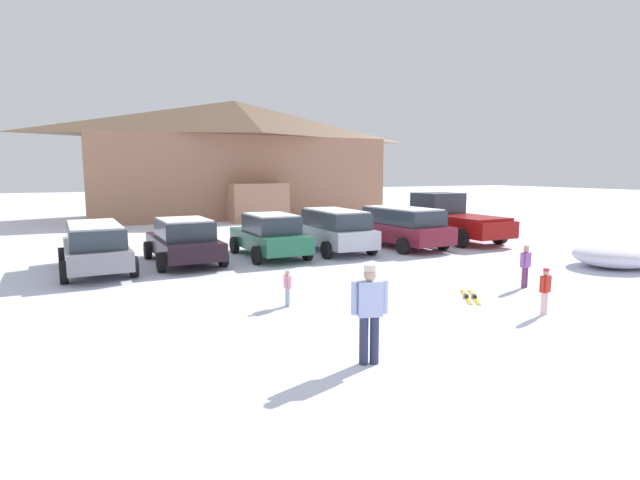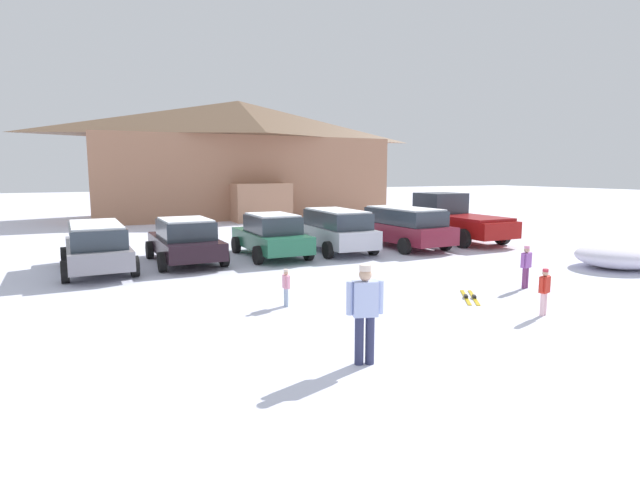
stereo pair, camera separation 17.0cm
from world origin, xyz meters
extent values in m
plane|color=silver|center=(0.00, 0.00, 0.00)|extent=(160.00, 160.00, 0.00)
cube|color=#A27054|center=(3.97, 29.98, 2.73)|extent=(19.86, 8.24, 5.47)
pyramid|color=brown|center=(3.97, 29.98, 6.77)|extent=(20.46, 8.85, 2.62)
cube|color=#AD7B5D|center=(3.91, 25.07, 1.20)|extent=(3.62, 1.84, 2.40)
cube|color=gray|center=(-6.03, 12.06, 0.61)|extent=(1.88, 4.75, 0.57)
cube|color=#2D3842|center=(-6.03, 11.97, 1.19)|extent=(1.64, 3.62, 0.59)
cube|color=white|center=(-6.03, 11.97, 1.51)|extent=(1.53, 3.44, 0.06)
cylinder|color=black|center=(-7.02, 13.49, 0.32)|extent=(0.24, 0.65, 0.64)
cylinder|color=black|center=(-5.14, 13.55, 0.32)|extent=(0.24, 0.65, 0.64)
cylinder|color=black|center=(-6.93, 10.57, 0.32)|extent=(0.24, 0.65, 0.64)
cylinder|color=black|center=(-5.05, 10.63, 0.32)|extent=(0.24, 0.65, 0.64)
cube|color=black|center=(-3.23, 12.40, 0.60)|extent=(1.94, 4.44, 0.57)
cube|color=#2D3842|center=(-3.23, 12.18, 1.19)|extent=(1.68, 2.32, 0.61)
cube|color=white|center=(-3.23, 12.18, 1.52)|extent=(1.56, 2.20, 0.06)
cylinder|color=black|center=(-4.25, 13.75, 0.32)|extent=(0.23, 0.64, 0.64)
cylinder|color=black|center=(-2.26, 13.79, 0.32)|extent=(0.23, 0.64, 0.64)
cylinder|color=black|center=(-4.20, 11.02, 0.32)|extent=(0.23, 0.64, 0.64)
cylinder|color=black|center=(-2.21, 11.06, 0.32)|extent=(0.23, 0.64, 0.64)
cube|color=#246849|center=(-0.12, 12.28, 0.62)|extent=(1.76, 4.30, 0.61)
cube|color=#2D3842|center=(-0.12, 12.06, 1.24)|extent=(1.55, 2.23, 0.62)
cube|color=white|center=(-0.12, 12.06, 1.58)|extent=(1.44, 2.12, 0.06)
cylinder|color=black|center=(-1.06, 13.61, 0.32)|extent=(0.22, 0.64, 0.64)
cylinder|color=black|center=(0.83, 13.61, 0.32)|extent=(0.22, 0.64, 0.64)
cylinder|color=black|center=(-1.06, 10.95, 0.32)|extent=(0.22, 0.64, 0.64)
cylinder|color=black|center=(0.83, 10.95, 0.32)|extent=(0.22, 0.64, 0.64)
cube|color=#B4B5C2|center=(2.59, 12.25, 0.66)|extent=(1.91, 4.41, 0.68)
cube|color=#2D3842|center=(2.59, 12.16, 1.31)|extent=(1.66, 3.36, 0.61)
cube|color=white|center=(2.59, 12.16, 1.64)|extent=(1.55, 3.19, 0.06)
cylinder|color=black|center=(1.71, 13.63, 0.32)|extent=(0.25, 0.65, 0.64)
cylinder|color=black|center=(3.58, 13.55, 0.32)|extent=(0.25, 0.65, 0.64)
cylinder|color=black|center=(1.60, 10.94, 0.32)|extent=(0.25, 0.65, 0.64)
cylinder|color=black|center=(3.48, 10.86, 0.32)|extent=(0.25, 0.65, 0.64)
cube|color=maroon|center=(5.62, 12.00, 0.66)|extent=(2.12, 4.72, 0.69)
cube|color=#2D3842|center=(5.62, 11.91, 1.31)|extent=(1.84, 3.60, 0.61)
cube|color=white|center=(5.62, 11.91, 1.65)|extent=(1.72, 3.41, 0.06)
cylinder|color=black|center=(4.53, 13.39, 0.32)|extent=(0.25, 0.65, 0.64)
cylinder|color=black|center=(6.57, 13.49, 0.32)|extent=(0.25, 0.65, 0.64)
cylinder|color=black|center=(4.67, 10.52, 0.32)|extent=(0.25, 0.65, 0.64)
cylinder|color=black|center=(6.71, 10.62, 0.32)|extent=(0.25, 0.65, 0.64)
cube|color=maroon|center=(8.87, 12.52, 0.75)|extent=(2.09, 5.67, 0.70)
cube|color=#2D3842|center=(8.86, 13.65, 1.62)|extent=(1.89, 1.83, 1.05)
cube|color=maroon|center=(8.88, 11.53, 1.16)|extent=(2.07, 3.13, 0.12)
cylinder|color=black|center=(7.74, 14.20, 0.40)|extent=(0.27, 0.80, 0.80)
cylinder|color=black|center=(9.96, 14.22, 0.40)|extent=(0.27, 0.80, 0.80)
cylinder|color=black|center=(7.78, 10.81, 0.40)|extent=(0.27, 0.80, 0.80)
cylinder|color=black|center=(9.99, 10.83, 0.40)|extent=(0.27, 0.80, 0.80)
cylinder|color=beige|center=(2.63, 2.40, 0.26)|extent=(0.09, 0.09, 0.51)
cylinder|color=beige|center=(2.74, 2.43, 0.26)|extent=(0.09, 0.09, 0.51)
cube|color=red|center=(2.68, 2.42, 0.70)|extent=(0.28, 0.21, 0.36)
cylinder|color=red|center=(2.53, 2.37, 0.71)|extent=(0.07, 0.07, 0.35)
cylinder|color=red|center=(2.84, 2.46, 0.71)|extent=(0.07, 0.07, 0.35)
sphere|color=tan|center=(2.68, 2.42, 0.94)|extent=(0.13, 0.13, 0.13)
cylinder|color=#BF2D3B|center=(2.68, 2.42, 1.02)|extent=(0.13, 0.13, 0.06)
cylinder|color=#9AADC8|center=(-2.16, 5.61, 0.22)|extent=(0.08, 0.08, 0.44)
cylinder|color=#9AADC8|center=(-2.17, 5.51, 0.22)|extent=(0.08, 0.08, 0.44)
cube|color=pink|center=(-2.16, 5.56, 0.59)|extent=(0.15, 0.23, 0.31)
cylinder|color=pink|center=(-2.15, 5.69, 0.60)|extent=(0.06, 0.06, 0.29)
cylinder|color=pink|center=(-2.18, 5.42, 0.60)|extent=(0.06, 0.06, 0.29)
sphere|color=tan|center=(-2.16, 5.56, 0.81)|extent=(0.11, 0.11, 0.11)
cylinder|color=beige|center=(-2.16, 5.56, 0.87)|extent=(0.11, 0.11, 0.05)
cylinder|color=#2C2F50|center=(-2.22, 1.67, 0.41)|extent=(0.15, 0.15, 0.82)
cylinder|color=#2C2F50|center=(-2.40, 1.72, 0.41)|extent=(0.15, 0.15, 0.82)
cube|color=#A6B5E4|center=(-2.31, 1.70, 1.11)|extent=(0.45, 0.35, 0.58)
cylinder|color=#A6B5E4|center=(-2.07, 1.62, 1.12)|extent=(0.11, 0.11, 0.55)
cylinder|color=#A6B5E4|center=(-2.55, 1.77, 1.12)|extent=(0.11, 0.11, 0.55)
sphere|color=tan|center=(-2.31, 1.70, 1.50)|extent=(0.21, 0.21, 0.21)
cylinder|color=beige|center=(-2.31, 1.70, 1.62)|extent=(0.20, 0.20, 0.10)
cylinder|color=#713365|center=(4.32, 4.46, 0.29)|extent=(0.10, 0.10, 0.57)
cylinder|color=#713365|center=(4.45, 4.49, 0.29)|extent=(0.10, 0.10, 0.57)
cube|color=#9754AC|center=(4.39, 4.47, 0.77)|extent=(0.31, 0.23, 0.40)
cylinder|color=#9754AC|center=(4.21, 4.43, 0.78)|extent=(0.08, 0.08, 0.38)
cylinder|color=#9754AC|center=(4.56, 4.51, 0.78)|extent=(0.08, 0.08, 0.38)
sphere|color=tan|center=(4.39, 4.47, 1.05)|extent=(0.15, 0.15, 0.15)
cylinder|color=pink|center=(4.39, 4.47, 1.13)|extent=(0.14, 0.14, 0.07)
cube|color=gold|center=(2.22, 4.36, 0.01)|extent=(0.92, 1.30, 0.02)
cube|color=black|center=(2.19, 4.32, 0.05)|extent=(0.18, 0.21, 0.06)
cube|color=gold|center=(2.38, 4.25, 0.01)|extent=(0.92, 1.30, 0.02)
cube|color=black|center=(2.35, 4.21, 0.05)|extent=(0.18, 0.21, 0.06)
ellipsoid|color=white|center=(9.61, 5.26, 0.41)|extent=(3.18, 2.55, 0.82)
camera|label=1|loc=(-6.52, -5.03, 3.16)|focal=28.00mm
camera|label=2|loc=(-6.36, -5.10, 3.16)|focal=28.00mm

